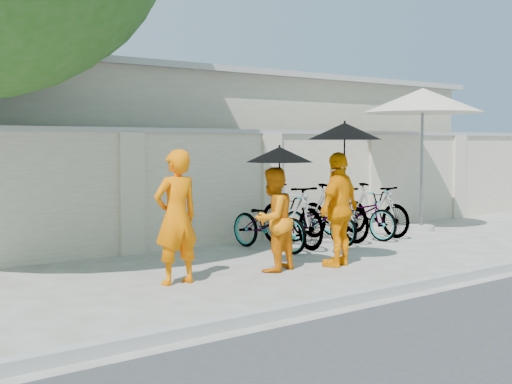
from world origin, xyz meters
TOP-DOWN VIEW (x-y plane):
  - ground at (0.00, 0.00)m, footprint 80.00×80.00m
  - kerb at (0.00, -1.70)m, footprint 40.00×0.16m
  - compound_wall at (1.00, 3.20)m, footprint 20.00×0.30m
  - building_behind at (2.00, 7.00)m, footprint 14.00×6.00m
  - monk_left at (-1.77, 0.51)m, footprint 0.64×0.42m
  - monk_center at (-0.20, 0.42)m, footprint 0.83×0.72m
  - parasol_center at (-0.15, 0.34)m, footprint 0.95×0.95m
  - monk_right at (0.83, 0.12)m, footprint 1.07×0.67m
  - parasol_right at (0.85, 0.04)m, footprint 1.09×1.09m
  - patio_umbrella at (5.21, 2.01)m, footprint 3.27×3.27m
  - bike_0 at (1.03, 1.96)m, footprint 0.72×1.81m
  - bike_1 at (1.60, 2.03)m, footprint 0.76×1.93m
  - bike_2 at (2.16, 1.91)m, footprint 0.80×1.75m
  - bike_3 at (2.73, 2.09)m, footprint 0.50×1.77m
  - bike_4 at (3.29, 2.02)m, footprint 0.84×1.84m
  - bike_5 at (3.86, 2.09)m, footprint 0.53×1.73m

SIDE VIEW (x-z plane):
  - ground at x=0.00m, z-range 0.00..0.00m
  - kerb at x=0.00m, z-range 0.00..0.12m
  - bike_2 at x=2.16m, z-range 0.00..0.89m
  - bike_4 at x=3.29m, z-range 0.00..0.93m
  - bike_0 at x=1.03m, z-range 0.00..0.93m
  - bike_5 at x=3.86m, z-range 0.00..1.03m
  - bike_3 at x=2.73m, z-range 0.00..1.06m
  - bike_1 at x=1.60m, z-range 0.00..1.13m
  - monk_center at x=-0.20m, z-range 0.00..1.49m
  - monk_right at x=0.83m, z-range 0.00..1.70m
  - monk_left at x=-1.77m, z-range 0.00..1.75m
  - compound_wall at x=1.00m, z-range 0.00..2.00m
  - building_behind at x=2.00m, z-range 0.00..3.20m
  - parasol_center at x=-0.15m, z-range 1.20..2.13m
  - parasol_right at x=0.85m, z-range 1.42..2.58m
  - patio_umbrella at x=5.21m, z-range 1.19..4.14m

